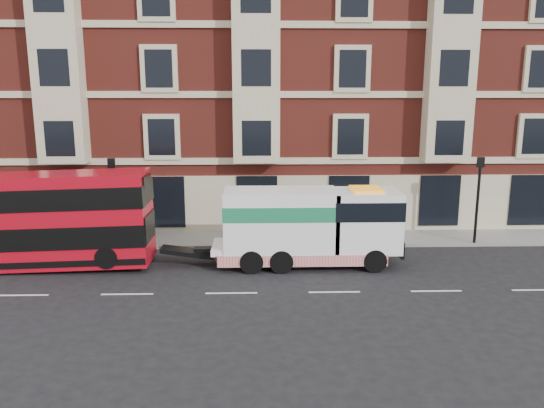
{
  "coord_description": "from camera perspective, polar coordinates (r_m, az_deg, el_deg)",
  "views": [
    {
      "loc": [
        1.04,
        -19.35,
        7.6
      ],
      "look_at": [
        1.69,
        4.0,
        2.68
      ],
      "focal_mm": 35.0,
      "sensor_mm": 36.0,
      "label": 1
    }
  ],
  "objects": [
    {
      "name": "sidewalk",
      "position": [
        27.9,
        -3.67,
        -3.76
      ],
      "size": [
        90.0,
        3.0,
        0.15
      ],
      "primitive_type": "cube",
      "color": "slate",
      "rests_on": "ground"
    },
    {
      "name": "lamp_post_east",
      "position": [
        28.23,
        21.29,
        1.04
      ],
      "size": [
        0.35,
        0.15,
        4.35
      ],
      "color": "black",
      "rests_on": "sidewalk"
    },
    {
      "name": "victorian_terrace",
      "position": [
        34.44,
        -2.58,
        16.0
      ],
      "size": [
        45.0,
        12.0,
        20.4
      ],
      "color": "maroon",
      "rests_on": "ground"
    },
    {
      "name": "ground",
      "position": [
        20.82,
        -4.4,
        -9.55
      ],
      "size": [
        120.0,
        120.0,
        0.0
      ],
      "primitive_type": "plane",
      "color": "black",
      "rests_on": "ground"
    },
    {
      "name": "double_decker_bus",
      "position": [
        25.35,
        -24.53,
        -1.47
      ],
      "size": [
        10.29,
        2.36,
        4.17
      ],
      "color": "#B60A19",
      "rests_on": "ground"
    },
    {
      "name": "pedestrian",
      "position": [
        28.91,
        -23.59,
        -2.12
      ],
      "size": [
        0.8,
        0.66,
        1.88
      ],
      "primitive_type": "imported",
      "rotation": [
        0.0,
        0.0,
        -0.36
      ],
      "color": "#1A1A34",
      "rests_on": "sidewalk"
    },
    {
      "name": "tow_truck",
      "position": [
        23.53,
        3.73,
        -2.34
      ],
      "size": [
        8.24,
        2.43,
        3.43
      ],
      "color": "white",
      "rests_on": "ground"
    },
    {
      "name": "lamp_post_west",
      "position": [
        26.96,
        -16.69,
        0.87
      ],
      "size": [
        0.35,
        0.15,
        4.35
      ],
      "color": "black",
      "rests_on": "sidewalk"
    }
  ]
}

